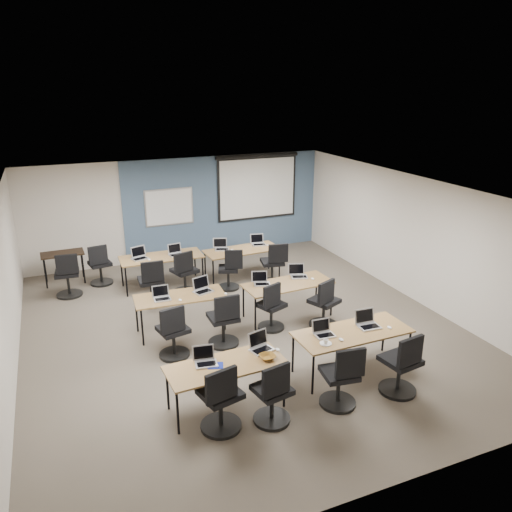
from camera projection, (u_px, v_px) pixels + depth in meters
name	position (u px, v px, depth m)	size (l,w,h in m)	color
floor	(241.00, 327.00, 9.78)	(8.00, 9.00, 0.02)	#6B6354
ceiling	(239.00, 191.00, 8.89)	(8.00, 9.00, 0.02)	white
wall_back	(180.00, 209.00, 13.26)	(8.00, 0.04, 2.70)	beige
wall_front	(388.00, 393.00, 5.41)	(8.00, 0.04, 2.70)	beige
wall_left	(4.00, 296.00, 7.88)	(0.04, 9.00, 2.70)	beige
wall_right	(413.00, 238.00, 10.79)	(0.04, 9.00, 2.70)	beige
blue_accent_panel	(225.00, 205.00, 13.68)	(5.50, 0.04, 2.70)	#3D5977
whiteboard	(169.00, 207.00, 13.05)	(1.28, 0.03, 0.98)	silver
projector_screen	(257.00, 184.00, 13.80)	(2.40, 0.10, 1.82)	black
training_table_front_left	(226.00, 367.00, 7.14)	(1.71, 0.71, 0.73)	brown
training_table_front_right	(352.00, 334.00, 8.08)	(1.91, 0.80, 0.73)	brown
training_table_mid_left	(180.00, 298.00, 9.42)	(1.69, 0.70, 0.73)	olive
training_table_mid_right	(288.00, 285.00, 10.02)	(1.80, 0.75, 0.73)	olive
training_table_back_left	(162.00, 258.00, 11.56)	(1.89, 0.79, 0.73)	brown
training_table_back_right	(242.00, 251.00, 12.04)	(1.82, 0.76, 0.73)	brown
laptop_0	(205.00, 359.00, 7.14)	(0.31, 0.27, 0.24)	silver
mouse_0	(216.00, 366.00, 7.08)	(0.06, 0.09, 0.03)	white
task_chair_0	(221.00, 403.00, 6.75)	(0.58, 0.58, 1.05)	black
laptop_1	(260.00, 345.00, 7.52)	(0.34, 0.29, 0.26)	#AAAAB7
mouse_1	(278.00, 350.00, 7.50)	(0.06, 0.09, 0.03)	white
task_chair_1	(273.00, 397.00, 6.90)	(0.53, 0.53, 1.01)	black
laptop_2	(323.00, 331.00, 7.95)	(0.31, 0.26, 0.24)	#ABABB9
mouse_2	(341.00, 340.00, 7.78)	(0.06, 0.10, 0.04)	white
task_chair_2	(341.00, 381.00, 7.27)	(0.55, 0.55, 1.02)	black
laptop_3	(367.00, 322.00, 8.23)	(0.35, 0.30, 0.27)	#B9B9C0
mouse_3	(389.00, 327.00, 8.17)	(0.06, 0.10, 0.03)	white
task_chair_3	(402.00, 368.00, 7.56)	(0.58, 0.58, 1.05)	black
laptop_4	(162.00, 296.00, 9.26)	(0.31, 0.27, 0.24)	silver
mouse_4	(180.00, 300.00, 9.20)	(0.06, 0.10, 0.03)	white
task_chair_4	(173.00, 336.00, 8.58)	(0.54, 0.54, 1.02)	black
laptop_5	(202.00, 288.00, 9.61)	(0.35, 0.30, 0.27)	#A2A2A9
mouse_5	(226.00, 294.00, 9.49)	(0.05, 0.09, 0.03)	white
task_chair_5	(224.00, 324.00, 8.97)	(0.57, 0.57, 1.04)	black
laptop_6	(261.00, 281.00, 9.95)	(0.32, 0.27, 0.24)	#A5A6B3
mouse_6	(277.00, 284.00, 9.93)	(0.06, 0.09, 0.03)	white
task_chair_6	(271.00, 310.00, 9.56)	(0.54, 0.52, 1.00)	black
laptop_7	(298.00, 274.00, 10.33)	(0.34, 0.29, 0.26)	#B9B9C1
mouse_7	(313.00, 279.00, 10.20)	(0.06, 0.10, 0.03)	white
task_chair_7	(324.00, 307.00, 9.65)	(0.59, 0.56, 1.03)	black
laptop_8	(139.00, 256.00, 11.39)	(0.35, 0.30, 0.27)	#B7B7C2
mouse_8	(149.00, 259.00, 11.30)	(0.06, 0.10, 0.04)	white
task_chair_8	(152.00, 286.00, 10.63)	(0.57, 0.57, 1.05)	black
laptop_9	(176.00, 252.00, 11.64)	(0.32, 0.27, 0.24)	silver
mouse_9	(191.00, 254.00, 11.65)	(0.06, 0.10, 0.03)	white
task_chair_9	(185.00, 276.00, 11.19)	(0.58, 0.57, 1.04)	black
laptop_10	(221.00, 247.00, 12.02)	(0.33, 0.28, 0.25)	silver
mouse_10	(232.00, 250.00, 11.94)	(0.06, 0.10, 0.04)	white
task_chair_10	(230.00, 273.00, 11.46)	(0.52, 0.50, 0.99)	black
laptop_11	(258.00, 242.00, 12.37)	(0.33, 0.28, 0.25)	silver
mouse_11	(268.00, 245.00, 12.29)	(0.06, 0.09, 0.03)	white
task_chair_11	(274.00, 267.00, 11.73)	(0.57, 0.57, 1.04)	black
blue_mousepad	(215.00, 366.00, 7.09)	(0.22, 0.18, 0.01)	navy
snack_bowl	(267.00, 357.00, 7.26)	(0.25, 0.25, 0.06)	brown
snack_plate	(326.00, 343.00, 7.69)	(0.19, 0.19, 0.01)	white
coffee_cup	(326.00, 342.00, 7.66)	(0.06, 0.06, 0.06)	white
utility_table	(63.00, 256.00, 11.74)	(0.96, 0.53, 0.75)	black
spare_chair_a	(100.00, 268.00, 11.71)	(0.53, 0.53, 1.01)	black
spare_chair_b	(68.00, 278.00, 11.04)	(0.57, 0.57, 1.04)	black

